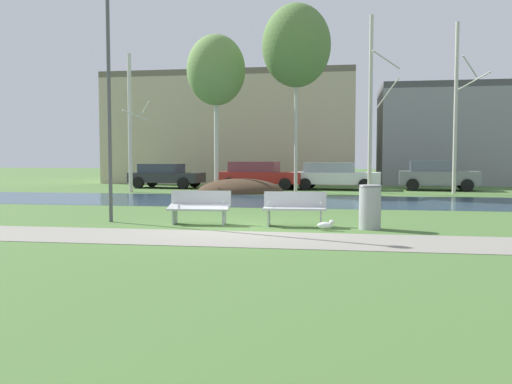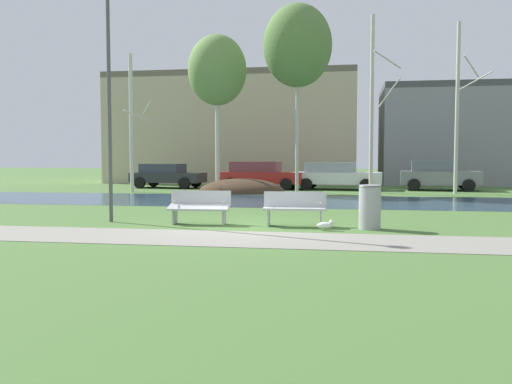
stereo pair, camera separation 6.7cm
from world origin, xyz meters
TOP-DOWN VIEW (x-y plane):
  - ground_plane at (0.00, 10.00)m, footprint 120.00×120.00m
  - paved_path_strip at (0.00, -1.73)m, footprint 60.00×2.27m
  - river_band at (0.00, 8.56)m, footprint 80.00×6.35m
  - soil_mound at (-2.63, 13.31)m, footprint 4.34×3.00m
  - bench_left at (-1.25, 0.63)m, footprint 1.63×0.65m
  - bench_right at (1.24, 0.63)m, footprint 1.63×0.65m
  - trash_bin at (3.10, 0.37)m, footprint 0.55×0.55m
  - seagull at (2.05, -0.08)m, footprint 0.43×0.16m
  - streetlamp at (-3.75, 0.72)m, footprint 0.32×0.32m
  - birch_far_left at (-8.13, 12.83)m, footprint 1.24×2.10m
  - birch_left at (-3.96, 13.78)m, footprint 2.94×2.94m
  - birch_center_left at (0.09, 13.61)m, footprint 3.34×3.34m
  - birch_center at (3.72, 14.20)m, footprint 1.47×2.68m
  - birch_center_right at (7.73, 14.33)m, footprint 1.62×2.45m
  - parked_van_nearest_dark at (-7.67, 16.72)m, footprint 4.20×2.31m
  - parked_sedan_second_red at (-2.22, 16.58)m, footprint 4.79×2.39m
  - parked_hatch_third_white at (1.91, 16.59)m, footprint 4.84×2.39m
  - parked_wagon_fourth_grey at (7.28, 16.85)m, footprint 4.16×2.27m
  - building_beige_block at (-5.30, 25.61)m, footprint 16.76×9.18m
  - building_grey_warehouse at (12.79, 24.56)m, footprint 16.09×6.90m

SIDE VIEW (x-z plane):
  - ground_plane at x=0.00m, z-range 0.00..0.00m
  - soil_mound at x=-2.63m, z-range -0.70..0.70m
  - river_band at x=0.00m, z-range 0.00..0.01m
  - paved_path_strip at x=0.00m, z-range 0.00..0.01m
  - seagull at x=2.05m, z-range 0.00..0.26m
  - bench_left at x=-1.25m, z-range 0.04..0.91m
  - bench_right at x=1.24m, z-range 0.04..0.91m
  - trash_bin at x=3.10m, z-range 0.02..1.09m
  - parked_van_nearest_dark at x=-7.67m, z-range 0.05..1.42m
  - parked_hatch_third_white at x=1.91m, z-range 0.05..1.51m
  - parked_sedan_second_red at x=-2.22m, z-range 0.04..1.55m
  - parked_wagon_fourth_grey at x=7.28m, z-range 0.03..1.61m
  - building_grey_warehouse at x=12.79m, z-range 0.00..6.36m
  - birch_far_left at x=-8.13m, z-range 0.03..6.92m
  - building_beige_block at x=-5.30m, z-range 0.00..7.41m
  - streetlamp at x=-3.75m, z-range 0.96..7.23m
  - birch_center_right at x=7.73m, z-range 0.08..8.25m
  - birch_center at x=3.72m, z-range 0.07..8.71m
  - birch_left at x=-3.96m, z-range 2.15..10.04m
  - birch_center_left at x=0.09m, z-range 2.56..11.74m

